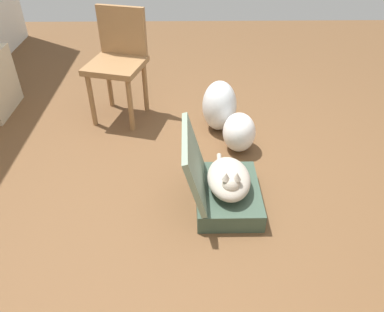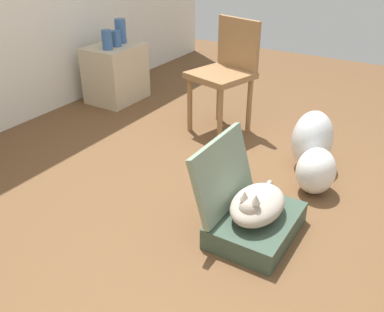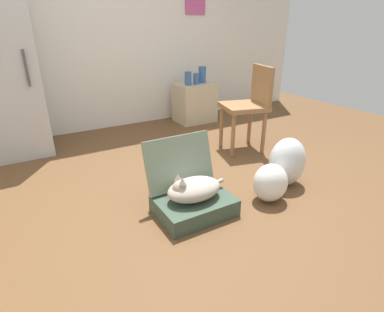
% 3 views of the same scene
% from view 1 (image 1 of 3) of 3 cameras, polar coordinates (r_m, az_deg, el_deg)
% --- Properties ---
extents(ground_plane, '(7.68, 7.68, 0.00)m').
position_cam_1_polar(ground_plane, '(2.76, -1.04, -3.91)').
color(ground_plane, brown).
rests_on(ground_plane, ground).
extents(suitcase_base, '(0.56, 0.42, 0.13)m').
position_cam_1_polar(suitcase_base, '(2.56, 5.39, -5.88)').
color(suitcase_base, '#384C3D').
rests_on(suitcase_base, ground).
extents(suitcase_lid, '(0.56, 0.15, 0.42)m').
position_cam_1_polar(suitcase_lid, '(2.37, 0.33, -1.08)').
color(suitcase_lid, gray).
rests_on(suitcase_lid, suitcase_base).
extents(cat, '(0.50, 0.28, 0.22)m').
position_cam_1_polar(cat, '(2.46, 5.60, -3.48)').
color(cat, '#B2A899').
rests_on(cat, suitcase_base).
extents(plastic_bag_white, '(0.30, 0.26, 0.32)m').
position_cam_1_polar(plastic_bag_white, '(3.02, 7.13, 3.59)').
color(plastic_bag_white, white).
rests_on(plastic_bag_white, ground).
extents(plastic_bag_clear, '(0.34, 0.29, 0.44)m').
position_cam_1_polar(plastic_bag_clear, '(3.25, 4.16, 7.59)').
color(plastic_bag_clear, silver).
rests_on(plastic_bag_clear, ground).
extents(chair, '(0.56, 0.55, 0.94)m').
position_cam_1_polar(chair, '(3.40, -11.06, 14.21)').
color(chair, olive).
rests_on(chair, ground).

